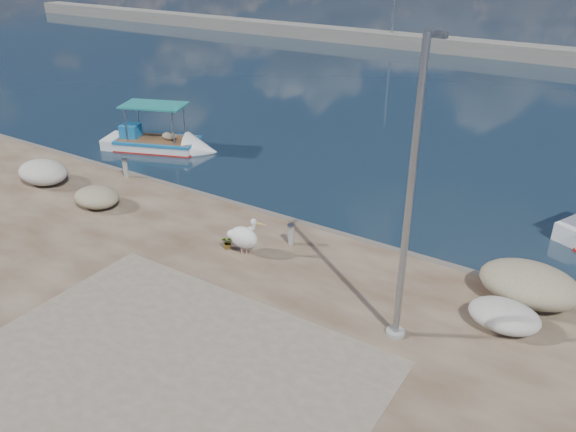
% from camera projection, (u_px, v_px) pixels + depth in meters
% --- Properties ---
extents(ground, '(1400.00, 1400.00, 0.00)m').
position_uv_depth(ground, '(212.00, 313.00, 15.07)').
color(ground, '#162635').
rests_on(ground, ground).
extents(quay_patch, '(9.00, 7.00, 0.01)m').
position_uv_depth(quay_patch, '(158.00, 379.00, 12.11)').
color(quay_patch, gray).
rests_on(quay_patch, quay).
extents(breakwater, '(120.00, 2.20, 7.50)m').
position_uv_depth(breakwater, '(531.00, 53.00, 44.94)').
color(breakwater, gray).
rests_on(breakwater, ground).
extents(boat_left, '(5.50, 3.44, 2.52)m').
position_uv_depth(boat_left, '(157.00, 145.00, 26.50)').
color(boat_left, white).
rests_on(boat_left, ground).
extents(pelican, '(1.27, 0.81, 1.21)m').
position_uv_depth(pelican, '(244.00, 237.00, 16.64)').
color(pelican, tan).
rests_on(pelican, quay).
extents(lamp_post, '(0.44, 0.96, 7.00)m').
position_uv_depth(lamp_post, '(409.00, 210.00, 12.03)').
color(lamp_post, gray).
rests_on(lamp_post, quay).
extents(bollard_near, '(0.22, 0.22, 0.68)m').
position_uv_depth(bollard_near, '(291.00, 234.00, 17.23)').
color(bollard_near, gray).
rests_on(bollard_near, quay).
extents(bollard_far, '(0.25, 0.25, 0.76)m').
position_uv_depth(bollard_far, '(125.00, 167.00, 22.02)').
color(bollard_far, gray).
rests_on(bollard_far, quay).
extents(potted_plant, '(0.40, 0.35, 0.42)m').
position_uv_depth(potted_plant, '(228.00, 242.00, 17.06)').
color(potted_plant, '#33722D').
rests_on(potted_plant, quay).
extents(net_pile_b, '(1.73, 1.34, 0.67)m').
position_uv_depth(net_pile_b, '(97.00, 197.00, 19.71)').
color(net_pile_b, tan).
rests_on(net_pile_b, quay).
extents(net_pile_c, '(2.55, 1.82, 1.00)m').
position_uv_depth(net_pile_c, '(530.00, 284.00, 14.51)').
color(net_pile_c, tan).
rests_on(net_pile_c, quay).
extents(net_pile_a, '(2.13, 1.55, 0.87)m').
position_uv_depth(net_pile_a, '(43.00, 172.00, 21.52)').
color(net_pile_a, beige).
rests_on(net_pile_a, quay).
extents(net_pile_d, '(1.72, 1.29, 0.64)m').
position_uv_depth(net_pile_d, '(504.00, 316.00, 13.60)').
color(net_pile_d, beige).
rests_on(net_pile_d, quay).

